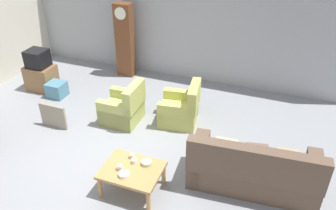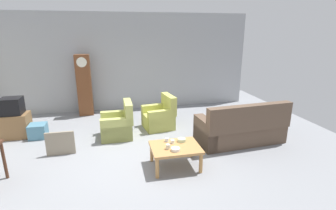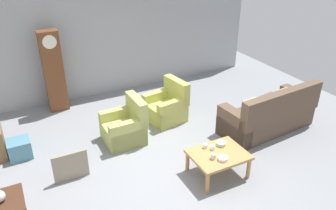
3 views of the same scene
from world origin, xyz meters
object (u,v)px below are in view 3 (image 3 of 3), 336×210
Objects in this scene: cup_white_porcelain at (213,148)px; armchair_olive_near at (125,127)px; cup_cream_tall at (213,156)px; grandfather_clock at (54,72)px; storage_box_blue at (20,149)px; bowl_white_stacked at (223,158)px; cup_blue_rimmed at (205,146)px; couch_floral at (269,115)px; armchair_olive_far at (167,107)px; coffee_table_wood at (218,156)px; framed_picture_leaning at (71,166)px; bowl_shallow_green at (221,144)px.

armchair_olive_near is at bearing 122.50° from cup_white_porcelain.
cup_cream_tall is (-0.15, -0.23, 0.01)m from cup_white_porcelain.
grandfather_clock is 2.12m from storage_box_blue.
cup_white_porcelain is 0.33m from bowl_white_stacked.
grandfather_clock is 24.68× the size of cup_blue_rimmed.
couch_floral is 2.24m from armchair_olive_far.
framed_picture_leaning is (-2.32, 1.05, -0.12)m from coffee_table_wood.
grandfather_clock is 2.87m from framed_picture_leaning.
armchair_olive_far is 2.17m from coffee_table_wood.
armchair_olive_far reaches higher than cup_white_porcelain.
couch_floral is at bearing -19.38° from armchair_olive_near.
couch_floral reaches higher than armchair_olive_near.
couch_floral is at bearing 18.86° from bowl_shallow_green.
bowl_shallow_green is (2.50, -0.86, 0.21)m from framed_picture_leaning.
couch_floral is 2.10m from bowl_white_stacked.
armchair_olive_far reaches higher than bowl_shallow_green.
grandfather_clock reaches higher than framed_picture_leaning.
couch_floral is 2.35× the size of armchair_olive_far.
storage_box_blue is 5.27× the size of cup_blue_rimmed.
cup_blue_rimmed is (1.89, -3.56, -0.49)m from grandfather_clock.
coffee_table_wood is (-0.10, -2.16, 0.08)m from armchair_olive_far.
cup_white_porcelain is 0.48× the size of bowl_shallow_green.
grandfather_clock is 23.31× the size of cup_white_porcelain.
cup_cream_tall reaches higher than coffee_table_wood.
storage_box_blue is (-3.15, -0.01, -0.12)m from armchair_olive_far.
grandfather_clock reaches higher than armchair_olive_far.
cup_white_porcelain is (-0.02, 0.15, 0.10)m from coffee_table_wood.
coffee_table_wood is at bearing -62.29° from grandfather_clock.
cup_white_porcelain is at bearing -57.50° from armchair_olive_near.
armchair_olive_far is (1.15, 0.40, 0.00)m from armchair_olive_near.
armchair_olive_near reaches higher than cup_white_porcelain.
armchair_olive_near is at bearing -161.02° from armchair_olive_far.
cup_white_porcelain reaches higher than storage_box_blue.
storage_box_blue is 2.40× the size of bowl_white_stacked.
armchair_olive_near is 0.48× the size of grandfather_clock.
storage_box_blue is at bearing 142.17° from bowl_white_stacked.
cup_cream_tall is (1.83, -3.89, -0.48)m from grandfather_clock.
armchair_olive_near reaches higher than cup_blue_rimmed.
cup_cream_tall is at bearing 139.48° from bowl_white_stacked.
armchair_olive_far is 2.36m from bowl_white_stacked.
coffee_table_wood is 2.33× the size of storage_box_blue.
cup_blue_rimmed is at bearing 114.82° from coffee_table_wood.
cup_cream_tall is 0.44m from bowl_shallow_green.
framed_picture_leaning reaches higher than cup_white_porcelain.
armchair_olive_far is at bearing 0.27° from storage_box_blue.
framed_picture_leaning is at bearing -155.25° from armchair_olive_far.
couch_floral is 1.98m from coffee_table_wood.
cup_white_porcelain is 0.27m from cup_cream_tall.
cup_cream_tall is 0.55× the size of bowl_white_stacked.
cup_blue_rimmed reaches higher than bowl_shallow_green.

